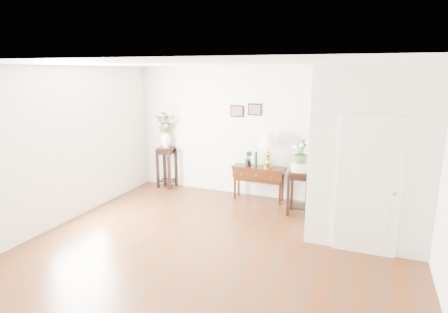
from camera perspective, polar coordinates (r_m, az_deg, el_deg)
The scene contains 20 objects.
floor at distance 5.94m, azimuth -1.19°, elevation -14.16°, with size 6.00×5.50×0.02m, color #492B18.
ceiling at distance 5.28m, azimuth -1.34°, elevation 13.96°, with size 6.00×5.50×0.02m, color white.
wall_back at distance 8.00m, azimuth 6.41°, elevation 3.51°, with size 6.00×0.02×2.80m, color white.
wall_front at distance 3.23m, azimuth -20.98°, elevation -11.96°, with size 6.00×0.02×2.80m, color white.
wall_left at distance 7.14m, azimuth -24.06°, elevation 1.29°, with size 0.02×5.50×2.80m, color white.
partition at distance 6.77m, azimuth 21.54°, elevation 0.92°, with size 1.80×1.95×2.80m, color white.
door at distance 5.88m, azimuth 21.16°, elevation -4.31°, with size 0.90×0.05×2.10m, color silver.
art_print_left at distance 8.11m, azimuth 1.99°, elevation 6.93°, with size 0.30×0.02×0.25m, color black.
art_print_right at distance 7.98m, azimuth 4.72°, elevation 7.15°, with size 0.30×0.02×0.25m, color black.
wall_ornament at distance 6.86m, azimuth 14.10°, elevation 7.09°, with size 0.51×0.51×0.07m, color #B26D28.
console_table at distance 7.98m, azimuth 5.29°, elevation -4.10°, with size 1.10×0.37×0.73m, color black.
table_lamp at distance 7.75m, azimuth 6.75°, elevation 0.82°, with size 0.43×0.43×0.75m, color #A99543.
green_vase at distance 7.86m, azimuth 4.88°, elevation -0.31°, with size 0.06×0.06×0.31m, color #0E3918.
potted_plant at distance 7.91m, azimuth 3.74°, elevation -0.31°, with size 0.17×0.14×0.31m, color #2F5429.
plant_stand_a at distance 8.92m, azimuth -8.71°, elevation -1.62°, with size 0.37×0.37×0.96m, color black.
porcelain_vase at distance 8.77m, azimuth -8.87°, elevation 2.83°, with size 0.23×0.23×0.40m, color white, non-canonical shape.
lily_arrangement at distance 8.71m, azimuth -8.97°, elevation 5.55°, with size 0.44×0.38×0.49m, color #2F5429.
plant_stand_b at distance 7.32m, azimuth 11.39°, elevation -5.41°, with size 0.41×0.41×0.86m, color black.
ceramic_bowl at distance 7.17m, azimuth 11.57°, elevation -1.53°, with size 0.36×0.36×0.16m, color beige.
narcissus at distance 7.11m, azimuth 11.67°, elevation 0.63°, with size 0.27×0.27×0.47m, color #2F5429.
Camera 1 is at (2.05, -4.87, 2.72)m, focal length 30.00 mm.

